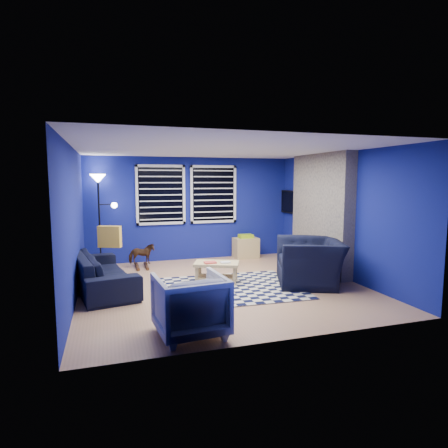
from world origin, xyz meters
name	(u,v)px	position (x,y,z in m)	size (l,w,h in m)	color
floor	(221,286)	(0.00, 0.00, 0.00)	(5.00, 5.00, 0.00)	tan
ceiling	(221,149)	(0.00, 0.00, 2.50)	(5.00, 5.00, 0.00)	white
wall_back	(192,209)	(0.00, 2.50, 1.25)	(5.00, 5.00, 0.00)	navy
wall_left	(74,224)	(-2.50, 0.00, 1.25)	(5.00, 5.00, 0.00)	navy
wall_right	(340,215)	(2.50, 0.00, 1.25)	(5.00, 5.00, 0.00)	navy
fireplace	(320,216)	(2.36, 0.50, 1.20)	(0.65, 2.00, 2.50)	gray
window_left	(161,195)	(-0.75, 2.46, 1.60)	(1.17, 0.06, 1.42)	black
window_right	(214,194)	(0.55, 2.46, 1.60)	(1.17, 0.06, 1.42)	black
tv	(291,202)	(2.45, 2.00, 1.40)	(0.07, 1.00, 0.58)	black
rug	(230,288)	(0.10, -0.21, 0.01)	(2.50, 2.00, 0.02)	black
sofa	(102,272)	(-2.10, 0.42, 0.32)	(0.86, 2.21, 0.64)	black
armchair_big	(310,262)	(1.63, -0.36, 0.42)	(1.13, 1.29, 0.84)	black
armchair_bent	(190,305)	(-1.02, -2.00, 0.39)	(0.83, 0.86, 0.78)	gray
rocking_horse	(142,254)	(-1.28, 1.90, 0.31)	(0.56, 0.26, 0.48)	#422315
coffee_table	(217,268)	(-0.03, 0.22, 0.29)	(0.96, 0.77, 0.42)	tan
cabinet	(246,247)	(1.33, 2.25, 0.26)	(0.62, 0.42, 0.59)	tan
floor_lamp	(99,191)	(-2.13, 2.25, 1.70)	(0.57, 0.35, 2.08)	black
throw_pillow	(110,237)	(-1.95, 1.07, 0.85)	(0.44, 0.13, 0.42)	gold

